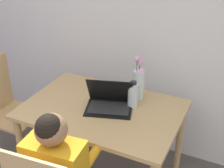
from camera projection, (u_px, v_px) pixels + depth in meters
wall_back at (127, 14)px, 2.59m from camera, size 6.40×0.05×2.50m
dining_table at (102, 118)px, 2.31m from camera, size 1.14×0.77×0.73m
chair_spare at (9, 111)px, 2.69m from camera, size 0.40×0.40×0.94m
person_seated at (60, 168)px, 1.80m from camera, size 0.38×0.45×1.07m
laptop at (110, 101)px, 2.25m from camera, size 0.39×0.34×0.23m
flower_vase at (139, 81)px, 2.32m from camera, size 0.08×0.08×0.35m
water_bottle at (133, 95)px, 2.24m from camera, size 0.07×0.07×0.20m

